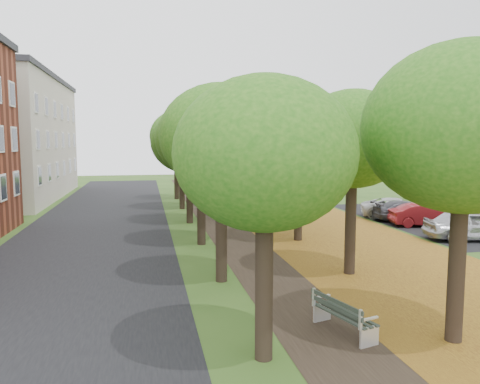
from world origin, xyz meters
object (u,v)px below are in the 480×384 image
car_grey (407,211)px  car_red (425,215)px  car_silver (471,225)px  car_white (398,208)px  bench (342,315)px

car_grey → car_red: bearing=-174.4°
car_silver → car_red: size_ratio=1.13×
car_silver → car_red: 3.90m
car_white → car_grey: bearing=-158.0°
bench → car_white: bearing=-50.2°
car_red → car_grey: 1.88m
car_red → bench: bearing=151.8°
car_silver → car_red: bearing=10.8°
bench → car_white: 19.55m
car_silver → car_white: 6.84m
car_red → car_white: size_ratio=0.86×
car_silver → car_grey: size_ratio=1.06×
car_grey → car_silver: bearing=-174.4°
car_grey → car_white: car_white is taller
car_silver → car_grey: car_silver is taller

